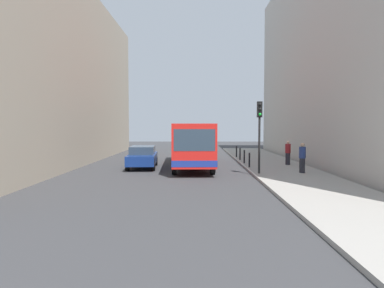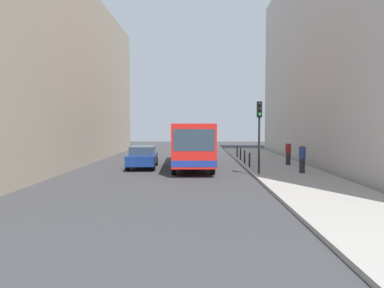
{
  "view_description": "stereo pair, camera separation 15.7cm",
  "coord_description": "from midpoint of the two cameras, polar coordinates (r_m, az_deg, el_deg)",
  "views": [
    {
      "loc": [
        -0.1,
        -22.41,
        2.93
      ],
      "look_at": [
        -0.31,
        0.43,
        1.7
      ],
      "focal_mm": 33.41,
      "sensor_mm": 36.0,
      "label": 1
    },
    {
      "loc": [
        0.06,
        -22.41,
        2.93
      ],
      "look_at": [
        -0.31,
        0.43,
        1.7
      ],
      "focal_mm": 33.41,
      "sensor_mm": 36.0,
      "label": 2
    }
  ],
  "objects": [
    {
      "name": "pedestrian_mid_sidewalk",
      "position": [
        25.67,
        14.88,
        -1.37
      ],
      "size": [
        0.38,
        0.38,
        1.68
      ],
      "rotation": [
        0.0,
        0.0,
        2.91
      ],
      "color": "#26262D",
      "rests_on": "sidewalk"
    },
    {
      "name": "bollard_mid",
      "position": [
        26.12,
        8.17,
        -2.01
      ],
      "size": [
        0.11,
        0.11,
        0.95
      ],
      "primitive_type": "cylinder",
      "color": "black",
      "rests_on": "sidewalk"
    },
    {
      "name": "car_beside_bus",
      "position": [
        24.45,
        -8.08,
        -1.98
      ],
      "size": [
        2.07,
        4.5,
        1.48
      ],
      "rotation": [
        0.0,
        0.0,
        3.2
      ],
      "color": "navy",
      "rests_on": "ground"
    },
    {
      "name": "ground_plane",
      "position": [
        22.6,
        0.58,
        -4.37
      ],
      "size": [
        80.0,
        80.0,
        0.0
      ],
      "primitive_type": "plane",
      "color": "#38383A"
    },
    {
      "name": "bollard_near",
      "position": [
        23.71,
        8.96,
        -2.53
      ],
      "size": [
        0.11,
        0.11,
        0.95
      ],
      "primitive_type": "cylinder",
      "color": "black",
      "rests_on": "sidewalk"
    },
    {
      "name": "sidewalk",
      "position": [
        23.23,
        14.06,
        -4.07
      ],
      "size": [
        4.4,
        40.0,
        0.15
      ],
      "primitive_type": "cube",
      "color": "#9E9991",
      "rests_on": "ground"
    },
    {
      "name": "bollard_farthest",
      "position": [
        30.96,
        6.97,
        -1.21
      ],
      "size": [
        0.11,
        0.11,
        0.95
      ],
      "primitive_type": "cylinder",
      "color": "black",
      "rests_on": "sidewalk"
    },
    {
      "name": "traffic_light",
      "position": [
        20.64,
        10.51,
        3.24
      ],
      "size": [
        0.28,
        0.33,
        4.1
      ],
      "color": "black",
      "rests_on": "sidewalk"
    },
    {
      "name": "bollard_far",
      "position": [
        28.54,
        7.52,
        -1.58
      ],
      "size": [
        0.11,
        0.11,
        0.95
      ],
      "primitive_type": "cylinder",
      "color": "black",
      "rests_on": "sidewalk"
    },
    {
      "name": "building_left",
      "position": [
        29.03,
        -23.14,
        10.11
      ],
      "size": [
        7.0,
        32.0,
        13.21
      ],
      "primitive_type": "cube",
      "color": "#B2A38C",
      "rests_on": "ground"
    },
    {
      "name": "pedestrian_near_signal",
      "position": [
        21.6,
        17.0,
        -2.13
      ],
      "size": [
        0.38,
        0.38,
        1.74
      ],
      "rotation": [
        0.0,
        0.0,
        1.22
      ],
      "color": "#26262D",
      "rests_on": "sidewalk"
    },
    {
      "name": "bus",
      "position": [
        24.97,
        -0.28,
        0.32
      ],
      "size": [
        2.96,
        11.11,
        3.0
      ],
      "rotation": [
        0.0,
        0.0,
        3.18
      ],
      "color": "red",
      "rests_on": "ground"
    },
    {
      "name": "building_right",
      "position": [
        29.29,
        24.36,
        13.16
      ],
      "size": [
        7.0,
        32.0,
        16.38
      ],
      "primitive_type": "cube",
      "color": "#BCB7AD",
      "rests_on": "ground"
    }
  ]
}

